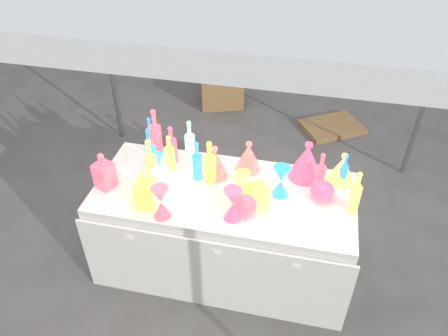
% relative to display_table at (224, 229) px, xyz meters
% --- Properties ---
extents(ground, '(80.00, 80.00, 0.00)m').
position_rel_display_table_xyz_m(ground, '(-0.00, 0.01, -0.37)').
color(ground, '#605D59').
rests_on(ground, ground).
extents(display_table, '(1.84, 0.83, 0.75)m').
position_rel_display_table_xyz_m(display_table, '(0.00, 0.00, 0.00)').
color(display_table, silver).
rests_on(display_table, ground).
extents(cardboard_box_closed, '(0.59, 0.50, 0.36)m').
position_rel_display_table_xyz_m(cardboard_box_closed, '(-0.57, 2.43, -0.19)').
color(cardboard_box_closed, olive).
rests_on(cardboard_box_closed, ground).
extents(cardboard_box_flat, '(0.79, 0.73, 0.06)m').
position_rel_display_table_xyz_m(cardboard_box_flat, '(0.79, 2.15, -0.35)').
color(cardboard_box_flat, olive).
rests_on(cardboard_box_flat, ground).
extents(bottle_0, '(0.08, 0.08, 0.28)m').
position_rel_display_table_xyz_m(bottle_0, '(-0.44, 0.17, 0.52)').
color(bottle_0, red).
rests_on(bottle_0, display_table).
extents(bottle_1, '(0.08, 0.08, 0.29)m').
position_rel_display_table_xyz_m(bottle_1, '(-0.65, 0.36, 0.52)').
color(bottle_1, '#167C2F').
rests_on(bottle_1, display_table).
extents(bottle_2, '(0.09, 0.09, 0.40)m').
position_rel_display_table_xyz_m(bottle_2, '(-0.59, 0.31, 0.58)').
color(bottle_2, '#E45B18').
rests_on(bottle_2, display_table).
extents(bottle_3, '(0.10, 0.10, 0.30)m').
position_rel_display_table_xyz_m(bottle_3, '(-0.45, 0.26, 0.53)').
color(bottle_3, '#1F2CB6').
rests_on(bottle_3, display_table).
extents(bottle_4, '(0.11, 0.11, 0.37)m').
position_rel_display_table_xyz_m(bottle_4, '(-0.51, -0.02, 0.56)').
color(bottle_4, '#12746B').
rests_on(bottle_4, display_table).
extents(bottle_5, '(0.10, 0.10, 0.34)m').
position_rel_display_table_xyz_m(bottle_5, '(-0.32, 0.30, 0.55)').
color(bottle_5, '#CF29A0').
rests_on(bottle_5, display_table).
extents(bottle_6, '(0.11, 0.11, 0.34)m').
position_rel_display_table_xyz_m(bottle_6, '(-0.12, 0.09, 0.55)').
color(bottle_6, red).
rests_on(bottle_6, display_table).
extents(bottle_7, '(0.10, 0.10, 0.31)m').
position_rel_display_table_xyz_m(bottle_7, '(-0.21, 0.10, 0.53)').
color(bottle_7, '#167C2F').
rests_on(bottle_7, display_table).
extents(decanter_0, '(0.14, 0.14, 0.28)m').
position_rel_display_table_xyz_m(decanter_0, '(-0.47, -0.25, 0.52)').
color(decanter_0, red).
rests_on(decanter_0, display_table).
extents(decanter_1, '(0.15, 0.15, 0.28)m').
position_rel_display_table_xyz_m(decanter_1, '(-0.81, -0.12, 0.52)').
color(decanter_1, '#E45B18').
rests_on(decanter_1, display_table).
extents(decanter_2, '(0.11, 0.11, 0.27)m').
position_rel_display_table_xyz_m(decanter_2, '(-0.51, 0.06, 0.51)').
color(decanter_2, '#167C2F').
rests_on(decanter_2, display_table).
extents(hourglass_0, '(0.13, 0.13, 0.23)m').
position_rel_display_table_xyz_m(hourglass_0, '(-0.34, -0.32, 0.49)').
color(hourglass_0, '#E45B18').
rests_on(hourglass_0, display_table).
extents(hourglass_1, '(0.14, 0.14, 0.23)m').
position_rel_display_table_xyz_m(hourglass_1, '(0.11, -0.23, 0.49)').
color(hourglass_1, '#1F2CB6').
rests_on(hourglass_1, display_table).
extents(hourglass_2, '(0.13, 0.13, 0.22)m').
position_rel_display_table_xyz_m(hourglass_2, '(0.13, -0.09, 0.49)').
color(hourglass_2, '#12746B').
rests_on(hourglass_2, display_table).
extents(hourglass_3, '(0.15, 0.15, 0.24)m').
position_rel_display_table_xyz_m(hourglass_3, '(-0.39, -0.15, 0.50)').
color(hourglass_3, '#CF29A0').
rests_on(hourglass_3, display_table).
extents(hourglass_4, '(0.12, 0.12, 0.21)m').
position_rel_display_table_xyz_m(hourglass_4, '(0.13, -0.02, 0.48)').
color(hourglass_4, red).
rests_on(hourglass_4, display_table).
extents(hourglass_5, '(0.15, 0.15, 0.23)m').
position_rel_display_table_xyz_m(hourglass_5, '(0.38, 0.06, 0.49)').
color(hourglass_5, '#167C2F').
rests_on(hourglass_5, display_table).
extents(globe_0, '(0.22, 0.22, 0.15)m').
position_rel_display_table_xyz_m(globe_0, '(0.23, -0.07, 0.45)').
color(globe_0, red).
rests_on(globe_0, display_table).
extents(globe_1, '(0.20, 0.20, 0.14)m').
position_rel_display_table_xyz_m(globe_1, '(0.25, -0.08, 0.45)').
color(globe_1, '#12746B').
rests_on(globe_1, display_table).
extents(globe_2, '(0.20, 0.20, 0.13)m').
position_rel_display_table_xyz_m(globe_2, '(0.18, -0.18, 0.44)').
color(globe_2, '#E45B18').
rests_on(globe_2, display_table).
extents(globe_3, '(0.17, 0.17, 0.13)m').
position_rel_display_table_xyz_m(globe_3, '(0.66, 0.07, 0.44)').
color(globe_3, '#1F2CB6').
rests_on(globe_3, display_table).
extents(lampshade_0, '(0.21, 0.21, 0.24)m').
position_rel_display_table_xyz_m(lampshade_0, '(-0.10, 0.17, 0.50)').
color(lampshade_0, gold).
rests_on(lampshade_0, display_table).
extents(lampshade_1, '(0.24, 0.24, 0.23)m').
position_rel_display_table_xyz_m(lampshade_1, '(0.12, 0.29, 0.49)').
color(lampshade_1, gold).
rests_on(lampshade_1, display_table).
extents(lampshade_2, '(0.29, 0.29, 0.29)m').
position_rel_display_table_xyz_m(lampshade_2, '(0.53, 0.29, 0.52)').
color(lampshade_2, '#1F2CB6').
rests_on(lampshade_2, display_table).
extents(lampshade_3, '(0.25, 0.25, 0.23)m').
position_rel_display_table_xyz_m(lampshade_3, '(0.78, 0.29, 0.49)').
color(lampshade_3, '#12746B').
rests_on(lampshade_3, display_table).
extents(bottle_8, '(0.07, 0.07, 0.26)m').
position_rel_display_table_xyz_m(bottle_8, '(0.79, 0.25, 0.50)').
color(bottle_8, '#167C2F').
rests_on(bottle_8, display_table).
extents(bottle_9, '(0.08, 0.08, 0.31)m').
position_rel_display_table_xyz_m(bottle_9, '(0.63, 0.17, 0.53)').
color(bottle_9, '#E45B18').
rests_on(bottle_9, display_table).
extents(bottle_10, '(0.07, 0.07, 0.31)m').
position_rel_display_table_xyz_m(bottle_10, '(0.86, 0.02, 0.53)').
color(bottle_10, '#1F2CB6').
rests_on(bottle_10, display_table).
extents(bottle_11, '(0.09, 0.09, 0.32)m').
position_rel_display_table_xyz_m(bottle_11, '(0.86, -0.01, 0.54)').
color(bottle_11, '#12746B').
rests_on(bottle_11, display_table).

